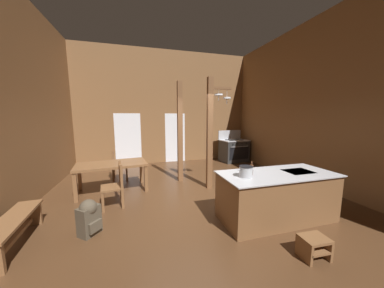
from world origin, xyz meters
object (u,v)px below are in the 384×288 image
kitchen_island (276,196)px  stockpot_on_counter (246,172)px  bottle_tall_on_counter (251,169)px  backpack (89,216)px  ladderback_chair_near_window (118,165)px  ladderback_chair_by_post (115,186)px  mixing_bowl_on_counter (247,169)px  step_stool (314,246)px  bench_along_left_wall (13,227)px  stove_range (234,150)px  dining_table (112,167)px

kitchen_island → stockpot_on_counter: size_ratio=7.04×
bottle_tall_on_counter → backpack: bearing=172.5°
kitchen_island → bottle_tall_on_counter: 0.76m
ladderback_chair_near_window → ladderback_chair_by_post: (0.09, -1.88, 0.00)m
kitchen_island → mixing_bowl_on_counter: mixing_bowl_on_counter is taller
mixing_bowl_on_counter → stockpot_on_counter: bearing=-124.6°
step_stool → bottle_tall_on_counter: bottle_tall_on_counter is taller
stockpot_on_counter → mixing_bowl_on_counter: stockpot_on_counter is taller
bottle_tall_on_counter → step_stool: bearing=-73.6°
ladderback_chair_by_post → bench_along_left_wall: bearing=-143.2°
kitchen_island → mixing_bowl_on_counter: bearing=151.7°
stove_range → bench_along_left_wall: bearing=-144.9°
bench_along_left_wall → stockpot_on_counter: 3.71m
step_stool → bench_along_left_wall: bench_along_left_wall is taller
backpack → bottle_tall_on_counter: 2.87m
kitchen_island → ladderback_chair_near_window: ladderback_chair_near_window is taller
bottle_tall_on_counter → ladderback_chair_by_post: bearing=151.6°
dining_table → step_stool: bearing=-48.8°
ladderback_chair_by_post → bottle_tall_on_counter: size_ratio=3.84×
step_stool → stockpot_on_counter: stockpot_on_counter is taller
ladderback_chair_near_window → ladderback_chair_by_post: same height
ladderback_chair_by_post → mixing_bowl_on_counter: size_ratio=4.32×
step_stool → ladderback_chair_by_post: ladderback_chair_by_post is taller
ladderback_chair_near_window → backpack: (-0.21, -2.84, -0.14)m
kitchen_island → ladderback_chair_near_window: (-3.08, 3.26, 0.01)m
dining_table → stockpot_on_counter: (2.44, -2.36, 0.34)m
ladderback_chair_by_post → stockpot_on_counter: stockpot_on_counter is taller
ladderback_chair_by_post → backpack: (-0.30, -0.97, -0.14)m
ladderback_chair_near_window → mixing_bowl_on_counter: size_ratio=4.32×
mixing_bowl_on_counter → ladderback_chair_near_window: bearing=130.8°
step_stool → dining_table: 4.47m
stockpot_on_counter → ladderback_chair_by_post: bearing=148.2°
dining_table → stockpot_on_counter: 3.41m
dining_table → bench_along_left_wall: bearing=-121.4°
kitchen_island → ladderback_chair_by_post: 3.29m
ladderback_chair_near_window → bench_along_left_wall: size_ratio=0.70×
bottle_tall_on_counter → stockpot_on_counter: bearing=-151.5°
dining_table → backpack: bearing=-94.7°
bottle_tall_on_counter → mixing_bowl_on_counter: bearing=79.5°
ladderback_chair_near_window → bench_along_left_wall: 3.12m
stockpot_on_counter → bottle_tall_on_counter: bearing=28.5°
kitchen_island → stove_range: 4.74m
dining_table → bench_along_left_wall: size_ratio=1.33×
stove_range → bottle_tall_on_counter: stove_range is taller
backpack → stockpot_on_counter: (2.60, -0.45, 0.67)m
stove_range → mixing_bowl_on_counter: size_ratio=6.01×
kitchen_island → bench_along_left_wall: size_ratio=1.59×
ladderback_chair_near_window → stockpot_on_counter: 4.11m
step_stool → ladderback_chair_by_post: size_ratio=0.40×
step_stool → ladderback_chair_near_window: (-2.87, 4.29, 0.27)m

